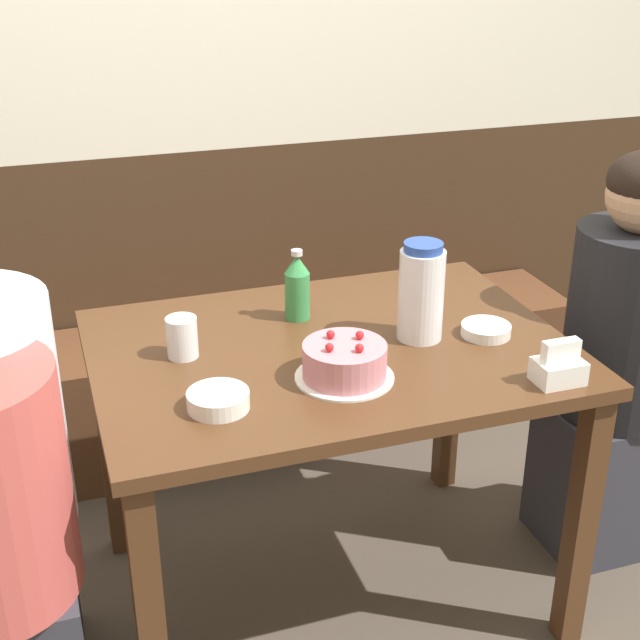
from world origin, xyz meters
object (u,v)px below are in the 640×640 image
at_px(bowl_rice_small, 218,400).
at_px(person_pale_blue_shirt, 619,369).
at_px(bench_seat, 252,385).
at_px(napkin_holder, 559,367).
at_px(bowl_soup_white, 486,330).
at_px(birthday_cake, 345,362).
at_px(soju_bottle, 297,286).
at_px(glass_water_tall, 182,337).
at_px(water_pitcher, 421,292).

height_order(bowl_rice_small, person_pale_blue_shirt, person_pale_blue_shirt).
xyz_separation_m(bench_seat, bowl_rice_small, (-0.33, -1.04, 0.56)).
relative_size(napkin_holder, bowl_soup_white, 0.87).
height_order(napkin_holder, person_pale_blue_shirt, person_pale_blue_shirt).
height_order(birthday_cake, bowl_rice_small, birthday_cake).
bearing_deg(soju_bottle, napkin_holder, -48.93).
bearing_deg(bench_seat, birthday_cake, -91.42).
xyz_separation_m(birthday_cake, glass_water_tall, (-0.33, 0.23, 0.01)).
relative_size(water_pitcher, napkin_holder, 2.30).
relative_size(bowl_rice_small, person_pale_blue_shirt, 0.11).
bearing_deg(glass_water_tall, bowl_rice_small, -84.47).
xyz_separation_m(soju_bottle, person_pale_blue_shirt, (0.87, -0.23, -0.28)).
bearing_deg(bench_seat, bowl_rice_small, -107.56).
distance_m(bowl_soup_white, person_pale_blue_shirt, 0.49).
height_order(birthday_cake, napkin_holder, same).
distance_m(bench_seat, bowl_soup_white, 1.13).
relative_size(bench_seat, birthday_cake, 10.17).
height_order(bowl_rice_small, glass_water_tall, glass_water_tall).
height_order(bowl_soup_white, person_pale_blue_shirt, person_pale_blue_shirt).
distance_m(birthday_cake, person_pale_blue_shirt, 0.91).
xyz_separation_m(bench_seat, birthday_cake, (-0.02, -1.00, 0.58)).
relative_size(birthday_cake, bowl_soup_white, 1.82).
bearing_deg(bowl_rice_small, birthday_cake, 7.51).
relative_size(bowl_soup_white, bowl_rice_small, 0.92).
xyz_separation_m(bench_seat, person_pale_blue_shirt, (0.84, -0.87, 0.36)).
distance_m(birthday_cake, bowl_rice_small, 0.31).
height_order(bench_seat, water_pitcher, water_pitcher).
xyz_separation_m(birthday_cake, water_pitcher, (0.25, 0.14, 0.08)).
bearing_deg(bowl_soup_white, water_pitcher, 165.70).
height_order(glass_water_tall, person_pale_blue_shirt, person_pale_blue_shirt).
height_order(birthday_cake, water_pitcher, water_pitcher).
distance_m(water_pitcher, bowl_rice_small, 0.60).
distance_m(water_pitcher, soju_bottle, 0.33).
relative_size(bowl_rice_small, glass_water_tall, 1.35).
bearing_deg(bench_seat, water_pitcher, -75.04).
bearing_deg(soju_bottle, bowl_rice_small, -127.38).
xyz_separation_m(bowl_rice_small, person_pale_blue_shirt, (1.17, 0.17, -0.21)).
bearing_deg(napkin_holder, water_pitcher, 122.65).
bearing_deg(napkin_holder, bowl_rice_small, 170.24).
bearing_deg(soju_bottle, person_pale_blue_shirt, -14.58).
relative_size(soju_bottle, bowl_rice_small, 1.40).
height_order(birthday_cake, glass_water_tall, birthday_cake).
xyz_separation_m(soju_bottle, glass_water_tall, (-0.33, -0.12, -0.04)).
relative_size(soju_bottle, napkin_holder, 1.73).
relative_size(bench_seat, napkin_holder, 21.27).
bearing_deg(birthday_cake, water_pitcher, 29.77).
bearing_deg(glass_water_tall, soju_bottle, 20.82).
bearing_deg(person_pale_blue_shirt, bench_seat, -45.96).
distance_m(napkin_holder, bowl_soup_white, 0.28).
bearing_deg(napkin_holder, bench_seat, 110.20).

